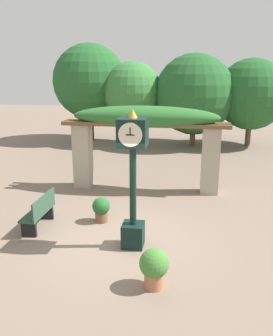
{
  "coord_description": "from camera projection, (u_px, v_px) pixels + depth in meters",
  "views": [
    {
      "loc": [
        1.55,
        -7.63,
        4.0
      ],
      "look_at": [
        0.28,
        0.24,
        1.75
      ],
      "focal_mm": 38.0,
      "sensor_mm": 36.0,
      "label": 1
    }
  ],
  "objects": [
    {
      "name": "pedestal_clock",
      "position": [
        133.0,
        171.0,
        7.79
      ],
      "size": [
        0.61,
        0.66,
        3.18
      ],
      "color": "black",
      "rests_on": "ground"
    },
    {
      "name": "potted_plant_near_left",
      "position": [
        154.0,
        266.0,
        6.61
      ],
      "size": [
        0.56,
        0.56,
        0.78
      ],
      "color": "#B26B4C",
      "rests_on": "ground"
    },
    {
      "name": "potted_plant_near_right",
      "position": [
        101.0,
        209.0,
        9.49
      ],
      "size": [
        0.47,
        0.47,
        0.68
      ],
      "color": "brown",
      "rests_on": "ground"
    },
    {
      "name": "ground_plane",
      "position": [
        123.0,
        240.0,
        8.58
      ],
      "size": [
        60.0,
        60.0,
        0.0
      ],
      "primitive_type": "plane",
      "color": "#7F6B5B"
    },
    {
      "name": "tree_line",
      "position": [
        164.0,
        90.0,
        18.65
      ],
      "size": [
        12.41,
        4.67,
        5.3
      ],
      "color": "brown",
      "rests_on": "ground"
    },
    {
      "name": "pergola",
      "position": [
        145.0,
        128.0,
        11.59
      ],
      "size": [
        5.47,
        1.16,
        2.83
      ],
      "color": "#A89E89",
      "rests_on": "ground"
    },
    {
      "name": "park_bench",
      "position": [
        40.0,
        212.0,
        9.13
      ],
      "size": [
        0.42,
        1.34,
        0.89
      ],
      "rotation": [
        0.0,
        0.0,
        -1.57
      ],
      "color": "#2D4C38",
      "rests_on": "ground"
    }
  ]
}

